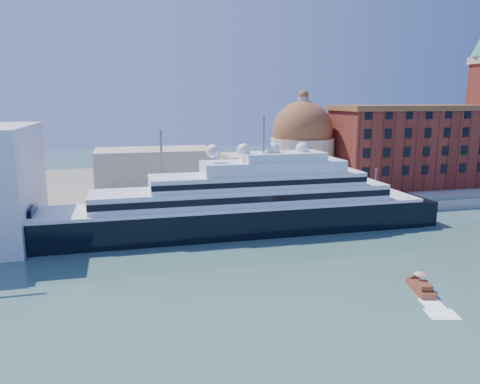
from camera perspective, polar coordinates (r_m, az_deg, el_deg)
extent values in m
plane|color=#345B58|center=(77.45, 8.14, -9.16)|extent=(400.00, 400.00, 0.00)
cube|color=gray|center=(107.90, 1.29, -2.49)|extent=(180.00, 10.00, 2.50)
cube|color=slate|center=(147.02, -3.01, 1.09)|extent=(260.00, 72.00, 2.00)
cube|color=slate|center=(103.26, 1.96, -2.07)|extent=(180.00, 0.10, 1.20)
cube|color=black|center=(95.70, -0.78, -3.63)|extent=(81.23, 12.50, 6.77)
cone|color=black|center=(95.59, -26.62, -4.87)|extent=(10.41, 12.50, 12.50)
cube|color=black|center=(112.13, 19.85, -2.20)|extent=(6.25, 11.46, 6.25)
cube|color=white|center=(94.84, -0.78, -1.50)|extent=(79.15, 12.71, 0.62)
cube|color=white|center=(94.94, 0.43, -0.33)|extent=(60.40, 10.41, 3.12)
cube|color=black|center=(90.02, 1.28, -0.97)|extent=(60.40, 0.15, 1.25)
cube|color=white|center=(95.23, 2.26, 1.48)|extent=(43.74, 9.37, 2.71)
cube|color=white|center=(95.76, 4.06, 3.09)|extent=(29.16, 8.33, 2.50)
cube|color=white|center=(96.16, 5.26, 4.36)|extent=(16.66, 7.29, 1.67)
cylinder|color=slate|center=(94.43, 2.91, 6.93)|extent=(0.31, 0.31, 7.29)
sphere|color=white|center=(92.16, -3.33, 5.00)|extent=(2.71, 2.71, 2.71)
sphere|color=white|center=(93.55, 0.44, 5.11)|extent=(2.71, 2.71, 2.71)
sphere|color=white|center=(95.32, 4.09, 5.20)|extent=(2.71, 2.71, 2.71)
sphere|color=white|center=(97.46, 7.60, 5.26)|extent=(2.71, 2.71, 2.71)
cube|color=white|center=(92.20, -18.40, -5.87)|extent=(13.50, 7.56, 1.71)
cube|color=white|center=(92.23, -17.15, -4.89)|extent=(4.83, 3.72, 1.28)
cube|color=brown|center=(72.58, 21.15, -10.95)|extent=(3.59, 6.58, 1.04)
cube|color=brown|center=(71.36, 21.50, -10.59)|extent=(2.27, 2.94, 0.83)
cylinder|color=slate|center=(72.57, 21.08, -9.84)|extent=(0.06, 0.06, 1.67)
cone|color=red|center=(72.25, 21.13, -9.15)|extent=(1.88, 1.88, 0.42)
cube|color=maroon|center=(144.15, 19.68, 5.07)|extent=(42.00, 18.00, 22.00)
cube|color=brown|center=(143.51, 19.98, 9.63)|extent=(43.00, 19.00, 1.50)
cube|color=maroon|center=(158.34, 27.13, 7.35)|extent=(6.00, 6.00, 35.00)
cylinder|color=beige|center=(135.85, 7.54, 3.58)|extent=(18.00, 18.00, 14.00)
sphere|color=brown|center=(134.96, 7.64, 7.37)|extent=(17.00, 17.00, 17.00)
cylinder|color=beige|center=(134.68, 7.73, 10.77)|extent=(3.00, 3.00, 3.00)
cube|color=beige|center=(129.70, 2.09, 2.42)|extent=(18.00, 14.00, 10.00)
cube|color=beige|center=(126.63, -10.43, 2.49)|extent=(30.00, 16.00, 12.00)
cylinder|color=slate|center=(100.05, -15.01, -0.89)|extent=(0.24, 0.24, 8.00)
cube|color=slate|center=(99.30, -15.13, 1.43)|extent=(0.80, 0.30, 0.25)
cylinder|color=slate|center=(103.95, 1.74, -0.06)|extent=(0.24, 0.24, 8.00)
cube|color=slate|center=(103.22, 1.76, 2.17)|extent=(0.80, 0.30, 0.25)
cylinder|color=slate|center=(115.76, 16.17, 0.66)|extent=(0.24, 0.24, 8.00)
cube|color=slate|center=(115.11, 16.28, 2.67)|extent=(0.80, 0.30, 0.25)
cylinder|color=slate|center=(101.45, -9.49, 2.38)|extent=(0.50, 0.50, 18.00)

